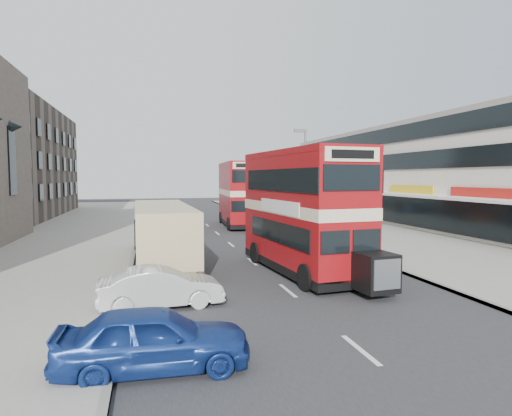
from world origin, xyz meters
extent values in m
plane|color=#28282B|center=(0.00, 0.00, 0.00)|extent=(160.00, 160.00, 0.00)
cube|color=#28282B|center=(0.00, 20.00, 0.01)|extent=(12.00, 90.00, 0.01)
cube|color=gray|center=(12.00, 20.00, 0.07)|extent=(12.00, 90.00, 0.15)
cube|color=gray|center=(-12.00, 20.00, 0.07)|extent=(12.00, 90.00, 0.15)
cube|color=gray|center=(-6.10, 20.00, 0.07)|extent=(0.20, 90.00, 0.16)
cube|color=gray|center=(6.10, 20.00, 0.07)|extent=(0.20, 90.00, 0.16)
cube|color=beige|center=(20.00, 22.00, 4.50)|extent=(8.00, 46.00, 9.00)
cube|color=black|center=(15.95, 22.00, 1.60)|extent=(0.10, 44.00, 2.40)
cube|color=gray|center=(20.00, 22.00, 9.10)|extent=(8.20, 46.20, 0.40)
cube|color=white|center=(15.10, 22.00, 3.00)|extent=(1.80, 44.00, 0.20)
cylinder|color=slate|center=(6.60, 18.00, 4.00)|extent=(0.16, 0.16, 8.00)
cube|color=slate|center=(6.20, 18.00, 8.00)|extent=(1.00, 0.20, 0.25)
cube|color=black|center=(1.67, 5.10, 0.38)|extent=(3.51, 8.81, 0.38)
cube|color=maroon|center=(1.67, 5.10, 1.67)|extent=(3.49, 8.81, 2.36)
cube|color=beige|center=(1.67, 5.10, 3.01)|extent=(3.53, 8.85, 0.48)
cube|color=maroon|center=(1.67, 5.10, 4.30)|extent=(3.49, 8.81, 2.26)
cube|color=maroon|center=(1.67, 5.10, 5.51)|extent=(3.51, 8.83, 0.27)
cube|color=black|center=(2.80, 0.24, 0.97)|extent=(1.41, 1.41, 1.40)
cube|color=black|center=(2.76, 24.74, 0.38)|extent=(3.23, 8.92, 0.38)
cube|color=maroon|center=(2.76, 24.74, 1.70)|extent=(3.21, 8.91, 2.41)
cube|color=beige|center=(2.76, 24.74, 3.07)|extent=(3.25, 8.96, 0.49)
cube|color=maroon|center=(2.76, 24.74, 4.39)|extent=(3.21, 8.91, 2.30)
cube|color=maroon|center=(2.76, 24.74, 5.63)|extent=(3.23, 8.94, 0.27)
cube|color=black|center=(3.17, 19.67, 0.99)|extent=(1.39, 1.39, 1.43)
cube|color=black|center=(-4.56, 8.65, 0.42)|extent=(2.96, 10.62, 0.42)
cube|color=tan|center=(-4.56, 8.65, 1.63)|extent=(2.94, 10.62, 2.74)
imported|color=navy|center=(-5.15, -3.94, 0.75)|extent=(4.43, 1.89, 1.49)
imported|color=silver|center=(-4.85, 0.99, 0.69)|extent=(4.27, 1.76, 1.37)
imported|color=maroon|center=(5.16, 14.54, 0.72)|extent=(5.12, 2.52, 1.43)
imported|color=red|center=(5.16, 22.09, 0.54)|extent=(4.11, 2.30, 1.08)
imported|color=#5476A8|center=(5.39, 32.63, 0.74)|extent=(4.42, 1.93, 1.48)
imported|color=gray|center=(8.48, 14.04, 1.07)|extent=(0.82, 0.79, 1.85)
imported|color=gray|center=(8.99, 30.48, 1.01)|extent=(1.08, 0.90, 1.73)
imported|color=gray|center=(3.50, 17.28, 0.50)|extent=(0.74, 1.94, 1.01)
imported|color=#21222A|center=(3.50, 17.28, 1.19)|extent=(0.63, 0.42, 1.68)
camera|label=1|loc=(-5.20, -13.88, 4.42)|focal=30.47mm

